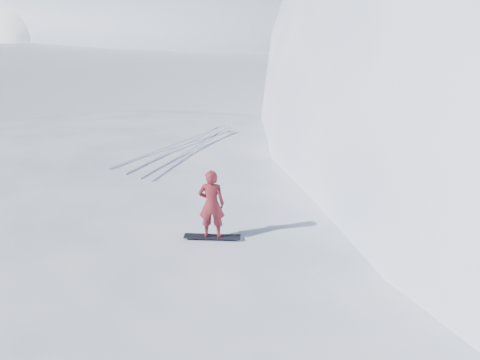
{
  "coord_description": "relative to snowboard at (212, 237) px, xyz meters",
  "views": [
    {
      "loc": [
        10.77,
        -7.09,
        8.1
      ],
      "look_at": [
        3.33,
        1.9,
        3.5
      ],
      "focal_mm": 40.0,
      "sensor_mm": 36.0,
      "label": 1
    }
  ],
  "objects": [
    {
      "name": "wind_bumps",
      "position": [
        -3.89,
        1.22,
        -2.41
      ],
      "size": [
        16.0,
        14.4,
        1.0
      ],
      "color": "white",
      "rests_on": "ground"
    },
    {
      "name": "near_ridge",
      "position": [
        -2.33,
        2.1,
        -2.41
      ],
      "size": [
        36.0,
        28.0,
        4.8
      ],
      "primitive_type": "ellipsoid",
      "color": "white",
      "rests_on": "ground"
    },
    {
      "name": "far_ridge_a",
      "position": [
        -73.33,
        59.1,
        -2.41
      ],
      "size": [
        120.0,
        70.0,
        28.0
      ],
      "primitive_type": "ellipsoid",
      "color": "white",
      "rests_on": "ground"
    },
    {
      "name": "vapor_plume",
      "position": [
        -58.83,
        27.21,
        -2.41
      ],
      "size": [
        10.68,
        8.54,
        7.48
      ],
      "primitive_type": "ellipsoid",
      "color": "white",
      "rests_on": "ground"
    },
    {
      "name": "snowboard",
      "position": [
        0.0,
        0.0,
        0.0
      ],
      "size": [
        1.19,
        0.96,
        0.02
      ],
      "primitive_type": "cube",
      "rotation": [
        0.0,
        0.0,
        0.63
      ],
      "color": "black",
      "rests_on": "near_ridge"
    },
    {
      "name": "board_tracks",
      "position": [
        -5.18,
        4.27,
        0.01
      ],
      "size": [
        2.39,
        5.99,
        0.04
      ],
      "color": "silver",
      "rests_on": "ground"
    },
    {
      "name": "snowboarder",
      "position": [
        0.0,
        0.0,
        0.82
      ],
      "size": [
        0.7,
        0.66,
        1.61
      ],
      "primitive_type": "imported",
      "rotation": [
        0.0,
        0.0,
        3.77
      ],
      "color": "maroon",
      "rests_on": "snowboard"
    },
    {
      "name": "ground",
      "position": [
        -3.33,
        -0.9,
        -2.41
      ],
      "size": [
        400.0,
        400.0,
        0.0
      ],
      "primitive_type": "plane",
      "color": "white",
      "rests_on": "ground"
    },
    {
      "name": "far_ridge_c",
      "position": [
        -43.33,
        109.1,
        -2.41
      ],
      "size": [
        140.0,
        90.0,
        36.0
      ],
      "primitive_type": "ellipsoid",
      "color": "white",
      "rests_on": "ground"
    }
  ]
}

